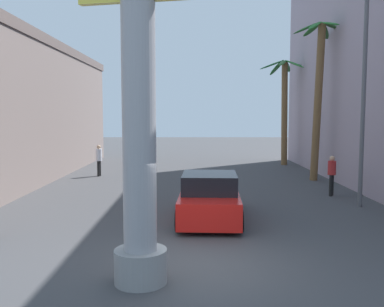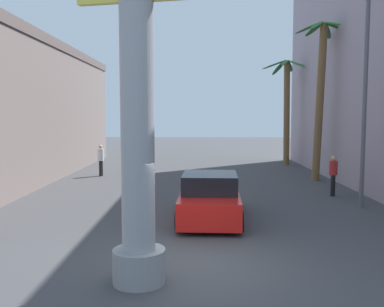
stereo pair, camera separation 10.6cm
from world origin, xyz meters
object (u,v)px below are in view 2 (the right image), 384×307
object	(u,v)px
street_lamp	(354,78)
pedestrian_far_left	(101,158)
palm_tree_mid_right	(320,86)
palm_tree_far_right	(287,100)
pedestrian_mid_right	(333,173)
car_lead	(210,198)
neon_sign_pole	(136,4)

from	to	relation	value
street_lamp	pedestrian_far_left	distance (m)	14.20
palm_tree_mid_right	palm_tree_far_right	xyz separation A→B (m)	(-0.23, 6.99, -0.51)
palm_tree_mid_right	pedestrian_far_left	world-z (taller)	palm_tree_mid_right
pedestrian_mid_right	palm_tree_mid_right	bearing A→B (deg)	82.23
palm_tree_mid_right	palm_tree_far_right	world-z (taller)	palm_tree_mid_right
pedestrian_far_left	pedestrian_mid_right	xyz separation A→B (m)	(11.17, -5.82, -0.02)
car_lead	neon_sign_pole	bearing A→B (deg)	-106.85
pedestrian_mid_right	neon_sign_pole	bearing A→B (deg)	-126.54
neon_sign_pole	palm_tree_mid_right	world-z (taller)	neon_sign_pole
street_lamp	palm_tree_mid_right	size ratio (longest dim) A/B	0.96
neon_sign_pole	street_lamp	distance (m)	10.13
pedestrian_mid_right	palm_tree_far_right	bearing A→B (deg)	88.18
pedestrian_mid_right	pedestrian_far_left	bearing A→B (deg)	152.48
pedestrian_far_left	car_lead	bearing A→B (deg)	-59.58
palm_tree_mid_right	neon_sign_pole	bearing A→B (deg)	-118.92
neon_sign_pole	street_lamp	xyz separation A→B (m)	(6.97, 7.31, -0.83)
neon_sign_pole	pedestrian_mid_right	size ratio (longest dim) A/B	6.71
car_lead	pedestrian_far_left	size ratio (longest dim) A/B	2.68
neon_sign_pole	pedestrian_far_left	distance (m)	16.48
pedestrian_far_left	pedestrian_mid_right	bearing A→B (deg)	-27.52
pedestrian_far_left	palm_tree_mid_right	bearing A→B (deg)	-7.47
pedestrian_mid_right	car_lead	bearing A→B (deg)	-142.88
palm_tree_mid_right	palm_tree_far_right	distance (m)	7.01
pedestrian_far_left	pedestrian_mid_right	distance (m)	12.60
street_lamp	pedestrian_mid_right	distance (m)	4.34
car_lead	pedestrian_mid_right	world-z (taller)	pedestrian_mid_right
car_lead	pedestrian_mid_right	size ratio (longest dim) A/B	2.75
street_lamp	palm_tree_far_right	xyz separation A→B (m)	(0.39, 13.41, -0.38)
neon_sign_pole	palm_tree_far_right	xyz separation A→B (m)	(7.36, 20.71, -1.21)
neon_sign_pole	pedestrian_mid_right	distance (m)	12.62
street_lamp	pedestrian_mid_right	xyz separation A→B (m)	(0.03, 2.14, -3.78)
car_lead	pedestrian_far_left	world-z (taller)	pedestrian_far_left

